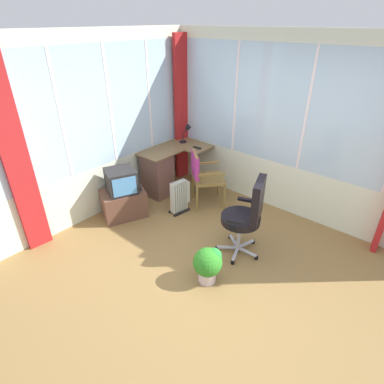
{
  "coord_description": "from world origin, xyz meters",
  "views": [
    {
      "loc": [
        -2.28,
        -1.54,
        2.73
      ],
      "look_at": [
        0.49,
        0.83,
        0.68
      ],
      "focal_mm": 29.08,
      "sensor_mm": 36.0,
      "label": 1
    }
  ],
  "objects_px": {
    "desk": "(159,172)",
    "tv_remote": "(197,148)",
    "desk_lamp": "(188,131)",
    "tv_on_stand": "(123,196)",
    "wooden_armchair": "(201,172)",
    "office_chair": "(248,212)",
    "potted_plant": "(208,263)",
    "space_heater": "(180,196)"
  },
  "relations": [
    {
      "from": "desk_lamp",
      "to": "tv_on_stand",
      "type": "bearing_deg",
      "value": -178.02
    },
    {
      "from": "desk",
      "to": "space_heater",
      "type": "xyz_separation_m",
      "value": [
        -0.2,
        -0.67,
        -0.14
      ]
    },
    {
      "from": "desk",
      "to": "desk_lamp",
      "type": "distance_m",
      "value": 0.91
    },
    {
      "from": "desk",
      "to": "wooden_armchair",
      "type": "bearing_deg",
      "value": -77.28
    },
    {
      "from": "desk",
      "to": "tv_on_stand",
      "type": "distance_m",
      "value": 0.87
    },
    {
      "from": "tv_on_stand",
      "to": "potted_plant",
      "type": "distance_m",
      "value": 1.87
    },
    {
      "from": "tv_remote",
      "to": "wooden_armchair",
      "type": "distance_m",
      "value": 0.6
    },
    {
      "from": "desk",
      "to": "tv_remote",
      "type": "bearing_deg",
      "value": -32.71
    },
    {
      "from": "tv_remote",
      "to": "wooden_armchair",
      "type": "height_order",
      "value": "wooden_armchair"
    },
    {
      "from": "potted_plant",
      "to": "tv_on_stand",
      "type": "bearing_deg",
      "value": 82.08
    },
    {
      "from": "desk_lamp",
      "to": "tv_on_stand",
      "type": "distance_m",
      "value": 1.69
    },
    {
      "from": "tv_remote",
      "to": "desk",
      "type": "bearing_deg",
      "value": 143.47
    },
    {
      "from": "desk_lamp",
      "to": "potted_plant",
      "type": "bearing_deg",
      "value": -133.8
    },
    {
      "from": "office_chair",
      "to": "potted_plant",
      "type": "relative_size",
      "value": 2.4
    },
    {
      "from": "desk",
      "to": "tv_remote",
      "type": "distance_m",
      "value": 0.77
    },
    {
      "from": "office_chair",
      "to": "tv_on_stand",
      "type": "height_order",
      "value": "office_chair"
    },
    {
      "from": "space_heater",
      "to": "desk_lamp",
      "type": "bearing_deg",
      "value": 34.84
    },
    {
      "from": "tv_remote",
      "to": "space_heater",
      "type": "distance_m",
      "value": 0.98
    },
    {
      "from": "desk",
      "to": "office_chair",
      "type": "bearing_deg",
      "value": -101.4
    },
    {
      "from": "wooden_armchair",
      "to": "potted_plant",
      "type": "distance_m",
      "value": 1.77
    },
    {
      "from": "tv_remote",
      "to": "potted_plant",
      "type": "xyz_separation_m",
      "value": [
        -1.69,
        -1.58,
        -0.51
      ]
    },
    {
      "from": "desk_lamp",
      "to": "tv_on_stand",
      "type": "height_order",
      "value": "desk_lamp"
    },
    {
      "from": "desk_lamp",
      "to": "wooden_armchair",
      "type": "xyz_separation_m",
      "value": [
        -0.53,
        -0.74,
        -0.39
      ]
    },
    {
      "from": "desk",
      "to": "tv_on_stand",
      "type": "height_order",
      "value": "tv_on_stand"
    },
    {
      "from": "wooden_armchair",
      "to": "desk",
      "type": "bearing_deg",
      "value": 102.72
    },
    {
      "from": "tv_remote",
      "to": "office_chair",
      "type": "xyz_separation_m",
      "value": [
        -0.97,
        -1.63,
        -0.16
      ]
    },
    {
      "from": "tv_on_stand",
      "to": "space_heater",
      "type": "height_order",
      "value": "tv_on_stand"
    },
    {
      "from": "office_chair",
      "to": "tv_on_stand",
      "type": "distance_m",
      "value": 1.98
    },
    {
      "from": "potted_plant",
      "to": "space_heater",
      "type": "bearing_deg",
      "value": 54.27
    },
    {
      "from": "wooden_armchair",
      "to": "desk_lamp",
      "type": "bearing_deg",
      "value": 54.25
    },
    {
      "from": "office_chair",
      "to": "potted_plant",
      "type": "xyz_separation_m",
      "value": [
        -0.72,
        0.05,
        -0.36
      ]
    },
    {
      "from": "office_chair",
      "to": "space_heater",
      "type": "xyz_separation_m",
      "value": [
        0.2,
        1.32,
        -0.35
      ]
    },
    {
      "from": "wooden_armchair",
      "to": "potted_plant",
      "type": "relative_size",
      "value": 2.03
    },
    {
      "from": "desk_lamp",
      "to": "tv_remote",
      "type": "height_order",
      "value": "desk_lamp"
    },
    {
      "from": "desk",
      "to": "potted_plant",
      "type": "relative_size",
      "value": 2.57
    },
    {
      "from": "tv_remote",
      "to": "wooden_armchair",
      "type": "xyz_separation_m",
      "value": [
        -0.39,
        -0.41,
        -0.19
      ]
    },
    {
      "from": "tv_on_stand",
      "to": "wooden_armchair",
      "type": "bearing_deg",
      "value": -33.61
    },
    {
      "from": "wooden_armchair",
      "to": "space_heater",
      "type": "relative_size",
      "value": 1.71
    },
    {
      "from": "tv_remote",
      "to": "tv_on_stand",
      "type": "xyz_separation_m",
      "value": [
        -1.43,
        0.28,
        -0.43
      ]
    },
    {
      "from": "office_chair",
      "to": "potted_plant",
      "type": "distance_m",
      "value": 0.8
    },
    {
      "from": "space_heater",
      "to": "potted_plant",
      "type": "bearing_deg",
      "value": -125.73
    },
    {
      "from": "tv_on_stand",
      "to": "potted_plant",
      "type": "xyz_separation_m",
      "value": [
        -0.26,
        -1.85,
        -0.08
      ]
    }
  ]
}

